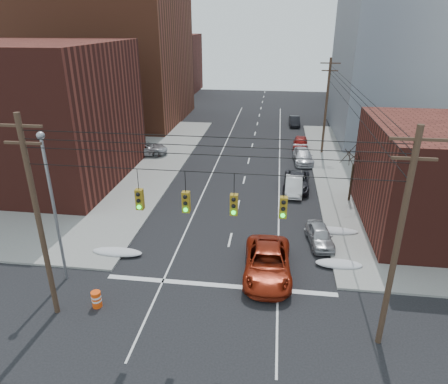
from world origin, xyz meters
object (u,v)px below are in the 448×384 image
(lot_car_a, at_px, (111,163))
(lot_car_b, at_px, (144,148))
(parked_car_c, at_px, (297,182))
(lot_car_d, at_px, (70,154))
(parked_car_b, at_px, (294,186))
(parked_car_e, at_px, (300,143))
(parked_car_d, at_px, (303,156))
(red_pickup, at_px, (268,263))
(lot_car_c, at_px, (29,184))
(construction_barrel, at_px, (96,299))
(parked_car_f, at_px, (294,121))
(parked_car_a, at_px, (320,235))

(lot_car_a, relative_size, lot_car_b, 0.69)
(parked_car_c, bearing_deg, lot_car_d, 173.48)
(parked_car_b, xyz_separation_m, parked_car_e, (1.20, 14.27, 0.02))
(lot_car_d, bearing_deg, parked_car_e, -81.92)
(parked_car_c, distance_m, parked_car_d, 7.93)
(parked_car_d, distance_m, lot_car_b, 18.39)
(parked_car_d, bearing_deg, red_pickup, -102.46)
(lot_car_c, xyz_separation_m, construction_barrel, (12.96, -14.51, -0.36))
(red_pickup, xyz_separation_m, parked_car_d, (3.24, 22.29, -0.13))
(red_pickup, relative_size, construction_barrel, 6.45)
(lot_car_b, distance_m, construction_barrel, 27.11)
(parked_car_c, height_order, lot_car_d, lot_car_d)
(parked_car_b, relative_size, parked_car_f, 1.02)
(parked_car_a, distance_m, lot_car_a, 24.36)
(lot_car_a, bearing_deg, parked_car_d, -54.31)
(red_pickup, distance_m, lot_car_d, 29.54)
(parked_car_d, bearing_deg, parked_car_c, -101.16)
(parked_car_d, bearing_deg, construction_barrel, -119.47)
(parked_car_c, height_order, parked_car_d, parked_car_d)
(parked_car_f, distance_m, lot_car_a, 29.97)
(parked_car_c, relative_size, lot_car_c, 1.06)
(construction_barrel, bearing_deg, parked_car_c, 58.21)
(parked_car_c, height_order, parked_car_f, parked_car_c)
(red_pickup, height_order, parked_car_b, red_pickup)
(parked_car_b, xyz_separation_m, construction_barrel, (-11.30, -17.66, -0.22))
(lot_car_a, bearing_deg, parked_car_b, -79.58)
(lot_car_a, distance_m, lot_car_b, 5.51)
(parked_car_a, distance_m, lot_car_b, 25.88)
(parked_car_a, distance_m, lot_car_c, 26.53)
(red_pickup, bearing_deg, lot_car_a, 133.66)
(parked_car_f, bearing_deg, parked_car_d, -91.30)
(parked_car_a, height_order, parked_car_d, parked_car_d)
(parked_car_d, distance_m, construction_barrel, 29.40)
(red_pickup, xyz_separation_m, parked_car_f, (2.80, 39.40, -0.16))
(parked_car_a, bearing_deg, lot_car_c, 159.91)
(red_pickup, distance_m, lot_car_a, 24.21)
(lot_car_b, bearing_deg, parked_car_a, -144.68)
(parked_car_e, height_order, construction_barrel, parked_car_e)
(parked_car_d, relative_size, lot_car_d, 1.15)
(parked_car_a, xyz_separation_m, parked_car_e, (-0.40, 23.31, 0.06))
(parked_car_d, height_order, parked_car_f, parked_car_d)
(parked_car_b, distance_m, lot_car_b, 19.26)
(lot_car_c, distance_m, lot_car_d, 8.71)
(parked_car_f, bearing_deg, lot_car_b, -138.97)
(lot_car_a, relative_size, lot_car_d, 0.86)
(parked_car_c, relative_size, parked_car_f, 1.22)
(construction_barrel, bearing_deg, parked_car_d, 64.71)
(parked_car_f, distance_m, lot_car_c, 38.48)
(parked_car_a, relative_size, lot_car_d, 0.90)
(lot_car_a, bearing_deg, red_pickup, -113.47)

